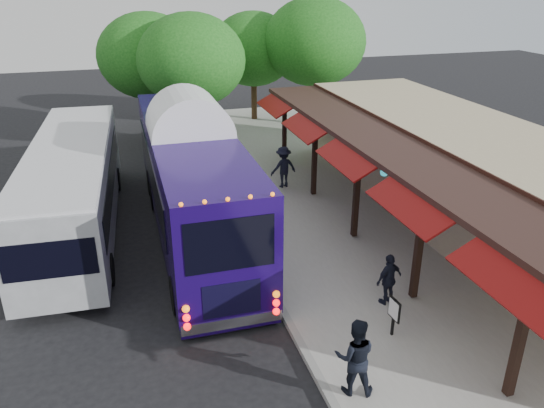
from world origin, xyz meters
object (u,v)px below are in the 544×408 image
object	(u,v)px
city_bus	(74,184)
ped_b	(355,357)
coach_bus	(192,176)
ped_c	(389,279)
sign_board	(394,311)
ped_a	(259,215)
ped_d	(283,167)

from	to	relation	value
city_bus	ped_b	xyz separation A→B (m)	(6.08, -10.62, -0.71)
coach_bus	ped_c	xyz separation A→B (m)	(4.41, -6.27, -1.29)
sign_board	ped_c	bearing A→B (deg)	63.15
ped_a	city_bus	bearing A→B (deg)	156.81
ped_b	ped_c	bearing A→B (deg)	-108.93
ped_a	sign_board	distance (m)	6.56
ped_d	sign_board	bearing A→B (deg)	77.44
ped_b	city_bus	bearing A→B (deg)	-39.68
coach_bus	ped_c	size ratio (longest dim) A/B	8.41
ped_b	sign_board	bearing A→B (deg)	-119.09
city_bus	ped_a	world-z (taller)	city_bus
coach_bus	ped_d	distance (m)	5.40
ped_a	ped_b	bearing A→B (deg)	-88.56
ped_a	ped_d	xyz separation A→B (m)	(2.28, 4.33, 0.05)
coach_bus	sign_board	world-z (taller)	coach_bus
ped_b	ped_d	xyz separation A→B (m)	(2.28, 12.16, -0.02)
ped_b	ped_d	bearing A→B (deg)	-80.06
ped_d	coach_bus	bearing A→B (deg)	24.96
ped_b	ped_c	distance (m)	3.72
city_bus	ped_a	bearing A→B (deg)	-21.47
coach_bus	sign_board	size ratio (longest dim) A/B	12.02
city_bus	coach_bus	bearing A→B (deg)	-17.02
city_bus	ped_b	distance (m)	12.26
ped_d	sign_board	xyz separation A→B (m)	(-0.48, -10.64, -0.18)
city_bus	ped_c	size ratio (longest dim) A/B	7.95
ped_a	ped_c	size ratio (longest dim) A/B	1.12
city_bus	ped_a	distance (m)	6.73
ped_b	coach_bus	bearing A→B (deg)	-56.82
city_bus	sign_board	bearing A→B (deg)	-45.97
city_bus	ped_c	bearing A→B (deg)	-39.40
ped_b	ped_a	bearing A→B (deg)	-69.46
ped_d	sign_board	world-z (taller)	ped_d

